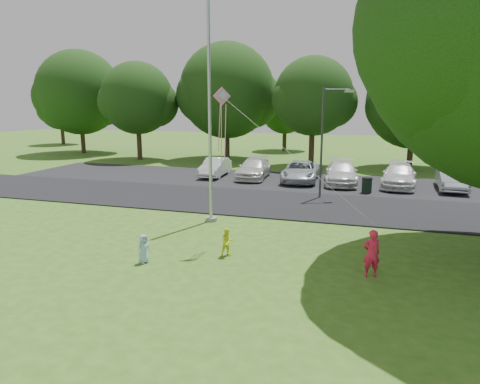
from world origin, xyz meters
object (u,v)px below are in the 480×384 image
(flagpole, at_px, (210,125))
(child_yellow, at_px, (227,242))
(woman, at_px, (371,253))
(trash_can, at_px, (367,186))
(child_blue, at_px, (144,249))
(kite, at_px, (225,111))
(street_lamp, at_px, (326,133))

(flagpole, xyz_separation_m, child_yellow, (2.10, -3.96, -3.67))
(flagpole, bearing_deg, woman, -32.97)
(flagpole, relative_size, woman, 6.88)
(trash_can, xyz_separation_m, woman, (0.29, -12.31, 0.26))
(flagpole, xyz_separation_m, child_blue, (-0.30, -5.33, -3.69))
(trash_can, relative_size, woman, 0.64)
(kite, bearing_deg, flagpole, 83.37)
(flagpole, bearing_deg, child_blue, -93.18)
(woman, height_order, kite, kite)
(flagpole, bearing_deg, kite, -60.63)
(flagpole, height_order, street_lamp, flagpole)
(street_lamp, xyz_separation_m, trash_can, (2.20, 1.85, -3.08))
(woman, relative_size, child_blue, 1.53)
(flagpole, height_order, woman, flagpole)
(woman, distance_m, child_yellow, 4.66)
(street_lamp, bearing_deg, trash_can, 15.90)
(flagpole, bearing_deg, street_lamp, 55.20)
(trash_can, bearing_deg, child_yellow, -110.05)
(trash_can, height_order, child_yellow, child_yellow)
(flagpole, distance_m, trash_can, 10.88)
(trash_can, bearing_deg, child_blue, -116.90)
(child_yellow, bearing_deg, trash_can, 32.33)
(child_yellow, bearing_deg, child_blue, 172.24)
(woman, relative_size, child_yellow, 1.48)
(flagpole, distance_m, kite, 3.60)
(street_lamp, xyz_separation_m, child_yellow, (-2.14, -10.06, -3.06))
(trash_can, bearing_deg, flagpole, -129.03)
(kite, bearing_deg, street_lamp, 38.76)
(child_blue, height_order, kite, kite)
(kite, bearing_deg, child_blue, -168.11)
(child_yellow, distance_m, kite, 4.42)
(child_yellow, bearing_deg, woman, -42.65)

